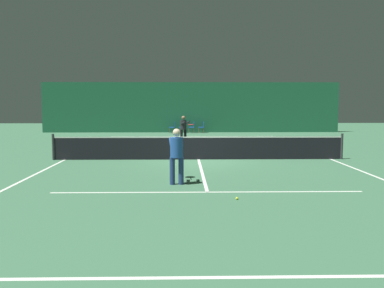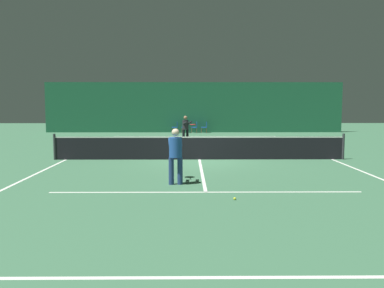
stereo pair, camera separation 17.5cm
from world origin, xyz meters
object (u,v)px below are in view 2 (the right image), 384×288
at_px(tennis_net, 199,147).
at_px(courtside_chair_0, 176,126).
at_px(player_near, 176,152).
at_px(courtside_chair_3, 205,126).
at_px(player_far, 186,127).
at_px(tennis_ball, 235,199).
at_px(courtside_chair_2, 195,126).
at_px(courtside_chair_1, 185,126).

height_order(tennis_net, courtside_chair_0, tennis_net).
bearing_deg(player_near, courtside_chair_3, -8.56).
bearing_deg(player_near, courtside_chair_0, -2.29).
bearing_deg(player_far, courtside_chair_3, 144.04).
xyz_separation_m(courtside_chair_0, courtside_chair_3, (2.24, 0.00, 0.00)).
distance_m(courtside_chair_0, courtside_chair_3, 2.24).
distance_m(player_far, tennis_ball, 14.65).
relative_size(player_near, player_far, 1.03).
bearing_deg(courtside_chair_2, courtside_chair_0, -90.00).
distance_m(courtside_chair_3, tennis_ball, 22.50).
relative_size(courtside_chair_1, courtside_chair_2, 1.00).
bearing_deg(player_near, courtside_chair_2, -6.47).
height_order(player_near, courtside_chair_1, player_near).
bearing_deg(courtside_chair_1, player_near, -0.44).
relative_size(tennis_net, tennis_ball, 181.82).
xyz_separation_m(courtside_chair_0, tennis_ball, (2.09, -22.50, -0.45)).
xyz_separation_m(tennis_net, tennis_ball, (0.67, -7.30, -0.48)).
distance_m(courtside_chair_0, courtside_chair_2, 1.50).
bearing_deg(courtside_chair_3, tennis_net, -3.12).
height_order(player_far, courtside_chair_0, player_far).
bearing_deg(courtside_chair_1, courtside_chair_3, 90.00).
bearing_deg(player_far, tennis_net, -21.08).
xyz_separation_m(courtside_chair_2, tennis_ball, (0.59, -22.50, -0.45)).
relative_size(player_near, courtside_chair_0, 1.92).
relative_size(player_near, tennis_ball, 24.45).
relative_size(courtside_chair_0, courtside_chair_2, 1.00).
bearing_deg(player_near, tennis_ball, -147.42).
height_order(player_far, courtside_chair_1, player_far).
relative_size(tennis_net, player_far, 7.69).
distance_m(courtside_chair_2, tennis_ball, 22.51).
height_order(courtside_chair_1, courtside_chair_3, same).
height_order(player_near, courtside_chair_3, player_near).
distance_m(courtside_chair_1, courtside_chair_3, 1.50).
distance_m(tennis_net, courtside_chair_2, 15.20).
bearing_deg(courtside_chair_3, courtside_chair_0, -90.00).
distance_m(player_far, courtside_chair_0, 7.98).
bearing_deg(courtside_chair_0, tennis_net, 5.33).
bearing_deg(courtside_chair_1, tennis_ball, 3.40).
xyz_separation_m(player_far, courtside_chair_1, (-0.07, 7.93, -0.42)).
relative_size(tennis_net, courtside_chair_3, 14.29).
height_order(courtside_chair_1, courtside_chair_2, same).
bearing_deg(tennis_ball, courtside_chair_2, 91.50).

